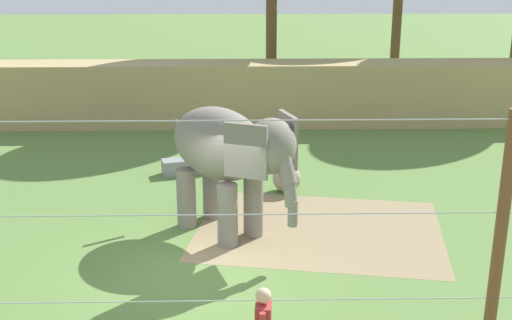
# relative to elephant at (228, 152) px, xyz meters

# --- Properties ---
(ground_plane) EXTENTS (120.00, 120.00, 0.00)m
(ground_plane) POSITION_rel_elephant_xyz_m (-0.58, -1.82, -1.95)
(ground_plane) COLOR #5B7F3D
(dirt_patch) EXTENTS (6.21, 5.13, 0.01)m
(dirt_patch) POSITION_rel_elephant_xyz_m (2.09, 0.21, -1.95)
(dirt_patch) COLOR #937F5B
(dirt_patch) RESTS_ON ground
(embankment_wall) EXTENTS (36.00, 1.80, 2.32)m
(embankment_wall) POSITION_rel_elephant_xyz_m (-0.58, 10.08, -0.79)
(embankment_wall) COLOR tan
(embankment_wall) RESTS_ON ground
(elephant) EXTENTS (3.25, 3.38, 2.95)m
(elephant) POSITION_rel_elephant_xyz_m (0.00, 0.00, 0.00)
(elephant) COLOR gray
(elephant) RESTS_ON ground
(enrichment_ball) EXTENTS (0.76, 0.76, 0.76)m
(enrichment_ball) POSITION_rel_elephant_xyz_m (1.50, 2.76, -1.57)
(enrichment_ball) COLOR gray
(enrichment_ball) RESTS_ON ground
(cable_fence) EXTENTS (10.98, 0.20, 3.86)m
(cable_fence) POSITION_rel_elephant_xyz_m (-0.58, -4.17, -0.01)
(cable_fence) COLOR brown
(cable_fence) RESTS_ON ground
(feed_trough) EXTENTS (1.48, 0.85, 0.44)m
(feed_trough) POSITION_rel_elephant_xyz_m (-1.30, 4.34, -1.73)
(feed_trough) COLOR gray
(feed_trough) RESTS_ON ground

